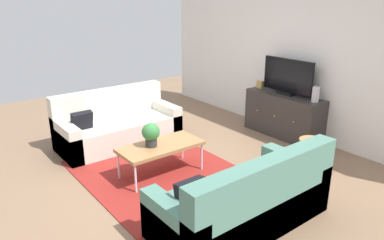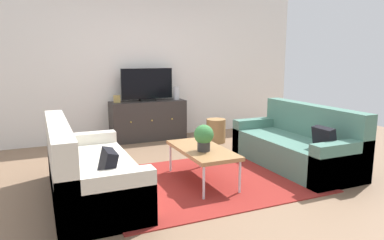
% 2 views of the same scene
% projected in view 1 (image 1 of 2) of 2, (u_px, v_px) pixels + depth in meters
% --- Properties ---
extents(ground_plane, '(10.00, 10.00, 0.00)m').
position_uv_depth(ground_plane, '(174.00, 173.00, 4.86)').
color(ground_plane, '#84664C').
extents(wall_back, '(6.40, 0.12, 2.70)m').
position_uv_depth(wall_back, '(300.00, 54.00, 5.90)').
color(wall_back, white).
rests_on(wall_back, ground_plane).
extents(area_rug, '(2.50, 1.90, 0.01)m').
position_uv_depth(area_rug, '(164.00, 176.00, 4.77)').
color(area_rug, maroon).
rests_on(area_rug, ground_plane).
extents(couch_left_side, '(0.84, 1.87, 0.85)m').
position_uv_depth(couch_left_side, '(116.00, 126.00, 5.79)').
color(couch_left_side, beige).
rests_on(couch_left_side, ground_plane).
extents(couch_right_side, '(0.84, 1.87, 0.85)m').
position_uv_depth(couch_right_side, '(247.00, 204.00, 3.64)').
color(couch_right_side, '#4C7A6B').
rests_on(couch_right_side, ground_plane).
extents(coffee_table, '(0.52, 1.10, 0.42)m').
position_uv_depth(coffee_table, '(161.00, 147.00, 4.70)').
color(coffee_table, '#A37547').
rests_on(coffee_table, ground_plane).
extents(potted_plant, '(0.23, 0.23, 0.31)m').
position_uv_depth(potted_plant, '(151.00, 134.00, 4.59)').
color(potted_plant, '#2D2D2D').
rests_on(potted_plant, coffee_table).
extents(tv_console, '(1.36, 0.47, 0.71)m').
position_uv_depth(tv_console, '(284.00, 115.00, 6.07)').
color(tv_console, '#332D2B').
rests_on(tv_console, ground_plane).
extents(flat_screen_tv, '(0.94, 0.16, 0.59)m').
position_uv_depth(flat_screen_tv, '(288.00, 77.00, 5.87)').
color(flat_screen_tv, black).
rests_on(flat_screen_tv, tv_console).
extents(glass_vase, '(0.11, 0.11, 0.24)m').
position_uv_depth(glass_vase, '(316.00, 94.00, 5.50)').
color(glass_vase, silver).
rests_on(glass_vase, tv_console).
extents(mantel_clock, '(0.11, 0.07, 0.13)m').
position_uv_depth(mantel_clock, '(260.00, 84.00, 6.35)').
color(mantel_clock, tan).
rests_on(mantel_clock, tv_console).
extents(wicker_basket, '(0.34, 0.34, 0.42)m').
position_uv_depth(wicker_basket, '(311.00, 154.00, 4.94)').
color(wicker_basket, '#9E7547').
rests_on(wicker_basket, ground_plane).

